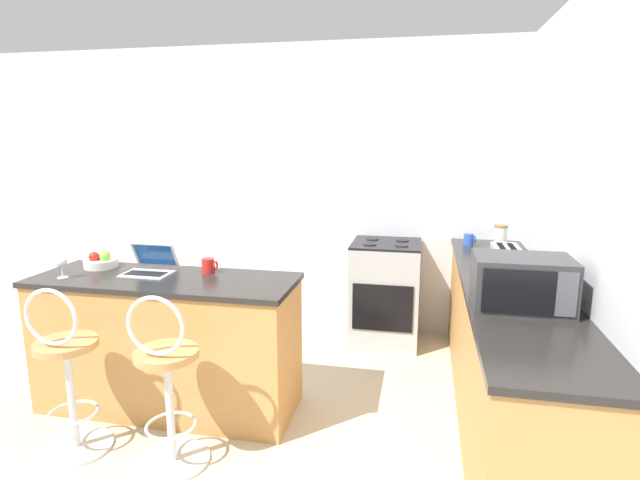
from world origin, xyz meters
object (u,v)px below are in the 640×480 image
bar_stool_far (167,386)px  storage_jar (501,236)px  microwave (522,283)px  mug_blue (469,239)px  toaster (505,260)px  wine_glass_tall (61,262)px  laptop (150,265)px  mug_red (209,266)px  fruit_bowl (101,262)px  stove_range (385,293)px  bar_stool_near (68,375)px

bar_stool_far → storage_jar: size_ratio=5.34×
microwave → mug_blue: bearing=94.9°
toaster → wine_glass_tall: 2.85m
bar_stool_far → mug_blue: bearing=49.6°
bar_stool_far → storage_jar: bearing=45.4°
bar_stool_far → laptop: 0.93m
toaster → mug_red: 1.95m
mug_red → mug_blue: bearing=35.5°
mug_blue → fruit_bowl: 2.84m
wine_glass_tall → bar_stool_far: bearing=-24.5°
microwave → toaster: microwave is taller
laptop → fruit_bowl: (-0.41, 0.06, -0.01)m
microwave → stove_range: size_ratio=0.54×
wine_glass_tall → mug_blue: (2.61, 1.56, -0.05)m
bar_stool_near → microwave: bearing=9.6°
microwave → wine_glass_tall: 2.75m
toaster → bar_stool_far: bearing=-149.2°
mug_red → microwave: bearing=-9.6°
microwave → storage_jar: (0.11, 1.54, -0.04)m
wine_glass_tall → fruit_bowl: size_ratio=0.65×
fruit_bowl → mug_blue: bearing=26.5°
laptop → mug_red: (0.38, 0.07, -0.00)m
bar_stool_near → toaster: 2.74m
stove_range → toaster: bearing=-45.8°
bar_stool_near → stove_range: 2.54m
mug_blue → mug_red: bearing=-144.5°
bar_stool_near → laptop: laptop is taller
bar_stool_far → toaster: toaster is taller
stove_range → wine_glass_tall: size_ratio=6.16×
laptop → microwave: 2.28m
fruit_bowl → laptop: bearing=-8.2°
bar_stool_near → bar_stool_far: 0.61m
toaster → fruit_bowl: toaster is taller
wine_glass_tall → storage_jar: bearing=28.2°
toaster → mug_red: bearing=-169.1°
mug_blue → storage_jar: bearing=-6.8°
bar_stool_near → mug_red: bar_stool_near is taller
bar_stool_near → bar_stool_far: (0.61, 0.00, 0.00)m
toaster → mug_blue: size_ratio=2.92×
stove_range → mug_red: 1.70m
bar_stool_far → mug_red: size_ratio=9.91×
bar_stool_near → toaster: size_ratio=3.39×
toaster → mug_red: (-1.91, -0.37, -0.04)m
bar_stool_far → mug_blue: (1.69, 1.98, 0.48)m
microwave → mug_red: bearing=170.4°
stove_range → storage_jar: bearing=0.0°
laptop → toaster: laptop is taller
bar_stool_far → toaster: size_ratio=3.39×
mug_red → bar_stool_far: bearing=-84.7°
wine_glass_tall → mug_red: bearing=19.6°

